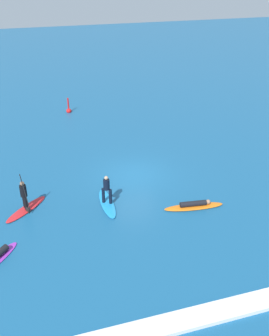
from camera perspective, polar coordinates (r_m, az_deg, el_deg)
ground_plane at (r=23.60m, az=-0.00°, el=-1.06°), size 120.00×120.00×0.00m
surfer_on_orange_board at (r=20.83m, az=8.86°, el=-5.51°), size 3.29×1.03×0.40m
surfer_on_blue_board at (r=20.75m, az=-4.11°, el=-4.46°), size 0.72×2.91×1.75m
surfer_on_red_board at (r=21.01m, az=-15.94°, el=-4.92°), size 2.49×2.43×2.29m
marker_buoy at (r=33.95m, az=-9.75°, el=8.52°), size 0.44×0.44×1.38m
wave_crest at (r=15.68m, az=12.31°, el=-20.18°), size 15.20×0.90×0.18m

